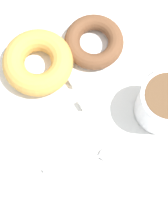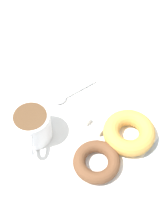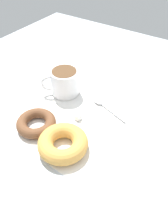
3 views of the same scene
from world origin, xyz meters
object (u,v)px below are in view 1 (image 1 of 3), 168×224
(spoon, at_px, (99,156))
(sugar_cube_extra, at_px, (85,104))
(sugar_cube, at_px, (74,82))
(donut_far, at_px, (38,62))
(donut_near_cup, at_px, (94,42))
(coffee_cup, at_px, (164,102))

(spoon, relative_size, sugar_cube_extra, 8.03)
(sugar_cube, bearing_deg, donut_far, -150.20)
(sugar_cube_extra, bearing_deg, donut_far, -164.65)
(donut_near_cup, xyz_separation_m, sugar_cube, (0.04, -0.07, -0.01))
(donut_far, distance_m, sugar_cube_extra, 0.11)
(donut_near_cup, bearing_deg, donut_far, -99.72)
(spoon, height_order, sugar_cube_extra, sugar_cube_extra)
(coffee_cup, relative_size, donut_near_cup, 0.97)
(donut_near_cup, bearing_deg, sugar_cube_extra, -41.26)
(coffee_cup, xyz_separation_m, sugar_cube, (-0.12, -0.10, -0.03))
(coffee_cup, distance_m, donut_near_cup, 0.17)
(sugar_cube, xyz_separation_m, sugar_cube_extra, (0.04, -0.01, 0.00))
(coffee_cup, xyz_separation_m, spoon, (0.01, -0.13, -0.04))
(coffee_cup, relative_size, donut_far, 0.83)
(coffee_cup, xyz_separation_m, sugar_cube_extra, (-0.08, -0.10, -0.03))
(sugar_cube_extra, bearing_deg, sugar_cube, 171.45)
(donut_near_cup, bearing_deg, spoon, -30.85)
(sugar_cube, bearing_deg, coffee_cup, 39.38)
(spoon, bearing_deg, sugar_cube_extra, 162.19)
(spoon, distance_m, sugar_cube, 0.13)
(coffee_cup, relative_size, sugar_cube, 7.22)
(donut_near_cup, bearing_deg, coffee_cup, 9.92)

